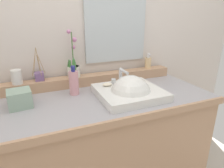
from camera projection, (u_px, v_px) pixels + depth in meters
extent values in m
cube|color=beige|center=(82.00, 24.00, 1.54)|extent=(3.00, 0.20, 2.66)
cube|color=tan|center=(102.00, 152.00, 1.46)|extent=(1.46, 0.63, 0.84)
cube|color=#9E9BA2|center=(101.00, 99.00, 1.32)|extent=(1.49, 0.66, 0.04)
cube|color=tan|center=(122.00, 122.00, 1.03)|extent=(1.49, 0.02, 0.04)
cube|color=tan|center=(90.00, 80.00, 1.53)|extent=(1.40, 0.10, 0.07)
cube|color=white|center=(129.00, 92.00, 1.31)|extent=(0.42, 0.40, 0.05)
sphere|color=white|center=(130.00, 96.00, 1.29)|extent=(0.28, 0.28, 0.28)
cylinder|color=silver|center=(121.00, 76.00, 1.40)|extent=(0.02, 0.02, 0.10)
cylinder|color=silver|center=(124.00, 71.00, 1.34)|extent=(0.02, 0.11, 0.02)
sphere|color=silver|center=(121.00, 69.00, 1.38)|extent=(0.03, 0.03, 0.03)
cylinder|color=silver|center=(114.00, 81.00, 1.39)|extent=(0.03, 0.03, 0.04)
cylinder|color=silver|center=(127.00, 79.00, 1.43)|extent=(0.03, 0.03, 0.04)
ellipsoid|color=beige|center=(107.00, 84.00, 1.35)|extent=(0.07, 0.04, 0.02)
cylinder|color=silver|center=(74.00, 71.00, 1.46)|extent=(0.09, 0.09, 0.08)
cylinder|color=tan|center=(74.00, 67.00, 1.45)|extent=(0.08, 0.08, 0.01)
cylinder|color=#476B38|center=(72.00, 49.00, 1.41)|extent=(0.01, 0.01, 0.25)
ellipsoid|color=#387033|center=(70.00, 65.00, 1.42)|extent=(0.03, 0.04, 0.07)
ellipsoid|color=#387033|center=(74.00, 66.00, 1.39)|extent=(0.03, 0.03, 0.11)
ellipsoid|color=#387033|center=(68.00, 64.00, 1.44)|extent=(0.03, 0.04, 0.08)
sphere|color=#CA79AE|center=(73.00, 47.00, 1.43)|extent=(0.03, 0.03, 0.03)
sphere|color=#CA79AE|center=(74.00, 40.00, 1.40)|extent=(0.03, 0.03, 0.03)
sphere|color=#CA79AE|center=(69.00, 32.00, 1.38)|extent=(0.03, 0.03, 0.03)
cylinder|color=#DFBA84|center=(148.00, 63.00, 1.70)|extent=(0.05, 0.05, 0.09)
cylinder|color=silver|center=(148.00, 57.00, 1.68)|extent=(0.02, 0.02, 0.02)
cylinder|color=silver|center=(149.00, 54.00, 1.68)|extent=(0.02, 0.02, 0.02)
cylinder|color=silver|center=(149.00, 54.00, 1.66)|extent=(0.01, 0.03, 0.01)
cylinder|color=silver|center=(17.00, 77.00, 1.30)|extent=(0.07, 0.07, 0.10)
cube|color=slate|center=(39.00, 76.00, 1.38)|extent=(0.06, 0.06, 0.06)
cylinder|color=#9E7A4C|center=(41.00, 63.00, 1.36)|extent=(0.05, 0.01, 0.15)
cylinder|color=#9E7A4C|center=(38.00, 64.00, 1.37)|extent=(0.01, 0.04, 0.14)
cylinder|color=#9E7A4C|center=(35.00, 61.00, 1.35)|extent=(0.04, 0.03, 0.19)
cylinder|color=#9E7A4C|center=(34.00, 62.00, 1.32)|extent=(0.05, 0.05, 0.18)
cylinder|color=#9E7A4C|center=(39.00, 62.00, 1.33)|extent=(0.02, 0.06, 0.18)
cylinder|color=#D2929A|center=(74.00, 83.00, 1.32)|extent=(0.06, 0.06, 0.16)
cylinder|color=navy|center=(73.00, 70.00, 1.29)|extent=(0.03, 0.03, 0.02)
cylinder|color=navy|center=(73.00, 67.00, 1.28)|extent=(0.03, 0.03, 0.02)
cylinder|color=navy|center=(73.00, 67.00, 1.26)|extent=(0.01, 0.04, 0.01)
cube|color=#8AA693|center=(20.00, 99.00, 1.15)|extent=(0.14, 0.14, 0.10)
cube|color=silver|center=(116.00, 30.00, 1.55)|extent=(0.51, 0.02, 0.50)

